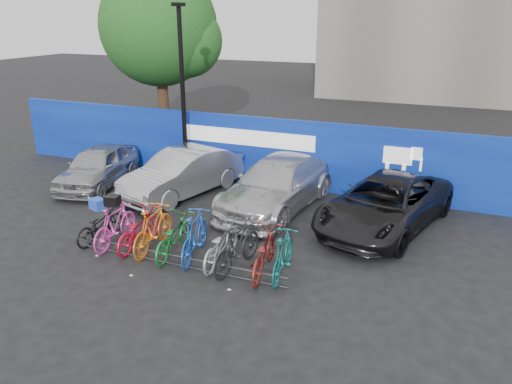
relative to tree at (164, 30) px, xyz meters
The scene contains 21 objects.
ground 13.14m from the tree, 56.03° to the right, with size 100.00×100.00×0.00m, color black.
hoarding 8.80m from the tree, 30.89° to the right, with size 22.00×0.18×2.40m.
tree is the anchor object (origin of this frame).
lamppost 6.14m from the tree, 52.49° to the right, with size 0.25×0.50×6.11m.
bike_rack 13.55m from the tree, 57.55° to the right, with size 5.60×0.03×0.30m.
car_0 7.87m from the tree, 80.86° to the right, with size 1.65×4.11×1.40m, color #A6A6AB.
car_1 8.67m from the tree, 55.03° to the right, with size 1.61×4.63×1.52m, color #A3A3A7.
car_2 10.67m from the tree, 38.57° to the right, with size 2.15×5.29×1.54m, color #BDBCC1.
car_3 13.43m from the tree, 30.09° to the right, with size 2.40×5.21×1.45m, color black.
bike_0 11.86m from the tree, 68.16° to the right, with size 0.60×1.72×0.90m, color black.
bike_1 12.11m from the tree, 65.57° to the right, with size 0.53×1.89×1.13m, color #ED46BC.
bike_2 12.27m from the tree, 62.43° to the right, with size 0.66×1.89×0.99m, color red.
bike_3 12.46m from the tree, 60.42° to the right, with size 0.56×2.00×1.20m, color orange.
bike_4 12.79m from the tree, 57.92° to the right, with size 0.68×1.94×1.02m, color #16762D.
bike_5 13.02m from the tree, 55.47° to the right, with size 0.57×2.03×1.22m, color blue.
bike_6 13.44m from the tree, 52.82° to the right, with size 0.68×1.95×1.02m, color #A3A5AB.
bike_7 13.79m from the tree, 51.39° to the right, with size 0.55×1.96×1.18m, color #232326.
bike_8 14.18m from the tree, 49.14° to the right, with size 0.70×2.02×1.06m, color maroon.
bike_9 14.45m from the tree, 47.53° to the right, with size 0.52×1.82×1.10m, color #136561.
cargo_crate 11.64m from the tree, 68.16° to the right, with size 0.39×0.30×0.28m, color blue.
cargo_topcase 11.87m from the tree, 65.57° to the right, with size 0.35×0.31×0.26m, color black.
Camera 1 is at (5.84, -9.82, 5.83)m, focal length 35.00 mm.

